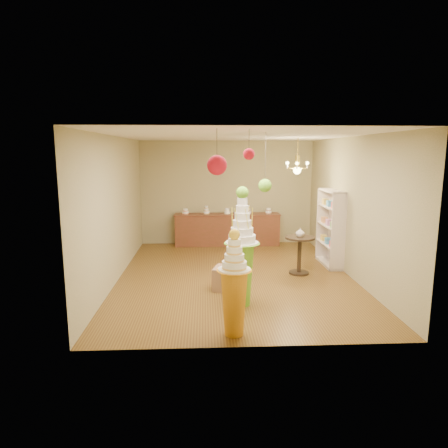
{
  "coord_description": "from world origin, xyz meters",
  "views": [
    {
      "loc": [
        -0.65,
        -8.38,
        2.66
      ],
      "look_at": [
        -0.24,
        0.0,
        1.16
      ],
      "focal_mm": 32.0,
      "sensor_mm": 36.0,
      "label": 1
    }
  ],
  "objects_px": {
    "pedestal_green": "(242,259)",
    "pedestal_orange": "(234,293)",
    "round_table": "(300,250)",
    "sideboard": "(227,229)"
  },
  "relations": [
    {
      "from": "pedestal_green",
      "to": "sideboard",
      "type": "bearing_deg",
      "value": 89.86
    },
    {
      "from": "pedestal_orange",
      "to": "round_table",
      "type": "xyz_separation_m",
      "value": [
        1.67,
        2.94,
        -0.1
      ]
    },
    {
      "from": "pedestal_green",
      "to": "round_table",
      "type": "bearing_deg",
      "value": 50.72
    },
    {
      "from": "pedestal_green",
      "to": "round_table",
      "type": "xyz_separation_m",
      "value": [
        1.45,
        1.77,
        -0.29
      ]
    },
    {
      "from": "sideboard",
      "to": "round_table",
      "type": "bearing_deg",
      "value": -63.5
    },
    {
      "from": "pedestal_green",
      "to": "pedestal_orange",
      "type": "xyz_separation_m",
      "value": [
        -0.22,
        -1.17,
        -0.2
      ]
    },
    {
      "from": "pedestal_orange",
      "to": "round_table",
      "type": "distance_m",
      "value": 3.38
    },
    {
      "from": "sideboard",
      "to": "round_table",
      "type": "xyz_separation_m",
      "value": [
        1.44,
        -2.88,
        0.07
      ]
    },
    {
      "from": "sideboard",
      "to": "round_table",
      "type": "distance_m",
      "value": 3.22
    },
    {
      "from": "pedestal_orange",
      "to": "sideboard",
      "type": "height_order",
      "value": "pedestal_orange"
    }
  ]
}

